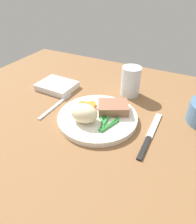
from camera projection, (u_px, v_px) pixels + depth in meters
The scene contains 10 objects.
dining_table at pixel (106, 125), 59.74cm from camera, with size 120.00×90.00×2.00cm.
dinner_plate at pixel (98, 117), 59.92cm from camera, with size 23.57×23.57×1.60cm, color white.
meat_portion at pixel (113, 107), 60.17cm from camera, with size 8.84×6.68×2.72cm, color #936047.
mashed_potatoes at pixel (84, 113), 55.68cm from camera, with size 7.89×6.08×5.13cm, color beige.
carrot_slices at pixel (88, 105), 62.94cm from camera, with size 5.59×4.10×1.27cm.
green_beans at pixel (105, 123), 55.80cm from camera, with size 6.43×8.39×0.78cm.
fork at pixel (56, 106), 65.88cm from camera, with size 1.44×16.60×0.40cm.
knife at pixel (150, 135), 54.14cm from camera, with size 1.70×20.50×0.64cm.
water_glass at pixel (130, 83), 69.91cm from camera, with size 6.69×6.69×10.28cm.
napkin at pixel (57, 86), 75.29cm from camera, with size 13.38×10.58×2.24cm, color white.
Camera 1 is at (19.24, -42.43, 38.66)cm, focal length 32.19 mm.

